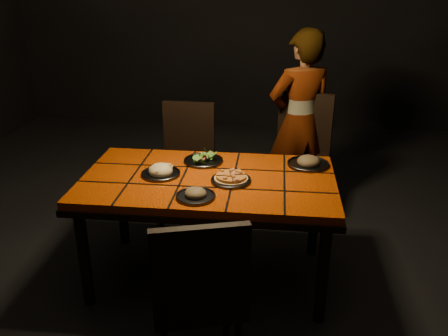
# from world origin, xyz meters

# --- Properties ---
(room_shell) EXTENTS (6.04, 7.04, 3.08)m
(room_shell) POSITION_xyz_m (0.00, 0.00, 1.50)
(room_shell) COLOR black
(room_shell) RESTS_ON ground
(dining_table) EXTENTS (1.62, 0.92, 0.75)m
(dining_table) POSITION_xyz_m (0.00, 0.00, 0.67)
(dining_table) COLOR #D84706
(dining_table) RESTS_ON ground
(chair_near) EXTENTS (0.54, 0.54, 0.97)m
(chair_near) POSITION_xyz_m (0.08, -0.90, 0.56)
(chair_near) COLOR black
(chair_near) RESTS_ON ground
(chair_far_left) EXTENTS (0.45, 0.45, 0.96)m
(chair_far_left) POSITION_xyz_m (-0.32, 0.91, 0.55)
(chair_far_left) COLOR black
(chair_far_left) RESTS_ON ground
(chair_far_right) EXTENTS (0.57, 0.57, 1.03)m
(chair_far_right) POSITION_xyz_m (0.63, 1.08, 0.59)
(chair_far_right) COLOR black
(chair_far_right) RESTS_ON ground
(diner) EXTENTS (0.67, 0.57, 1.55)m
(diner) POSITION_xyz_m (0.61, 1.17, 0.78)
(diner) COLOR brown
(diner) RESTS_ON ground
(plate_pizza) EXTENTS (0.25, 0.25, 0.04)m
(plate_pizza) POSITION_xyz_m (0.15, -0.05, 0.77)
(plate_pizza) COLOR #3B3C41
(plate_pizza) RESTS_ON dining_table
(plate_pasta) EXTENTS (0.25, 0.25, 0.08)m
(plate_pasta) POSITION_xyz_m (-0.31, 0.00, 0.77)
(plate_pasta) COLOR #3B3C41
(plate_pasta) RESTS_ON dining_table
(plate_salad) EXTENTS (0.27, 0.27, 0.07)m
(plate_salad) POSITION_xyz_m (-0.07, 0.25, 0.78)
(plate_salad) COLOR #3B3C41
(plate_salad) RESTS_ON dining_table
(plate_mushroom_a) EXTENTS (0.23, 0.23, 0.08)m
(plate_mushroom_a) POSITION_xyz_m (-0.03, -0.30, 0.77)
(plate_mushroom_a) COLOR #3B3C41
(plate_mushroom_a) RESTS_ON dining_table
(plate_mushroom_b) EXTENTS (0.28, 0.28, 0.09)m
(plate_mushroom_b) POSITION_xyz_m (0.64, 0.27, 0.77)
(plate_mushroom_b) COLOR #3B3C41
(plate_mushroom_b) RESTS_ON dining_table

